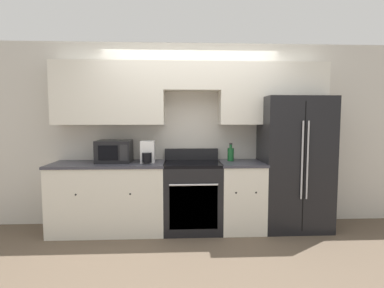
{
  "coord_description": "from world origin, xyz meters",
  "views": [
    {
      "loc": [
        -0.19,
        -3.71,
        1.52
      ],
      "look_at": [
        -0.0,
        0.31,
        1.19
      ],
      "focal_mm": 28.0,
      "sensor_mm": 36.0,
      "label": 1
    }
  ],
  "objects_px": {
    "microwave": "(114,151)",
    "bottle": "(231,154)",
    "oven_range": "(192,196)",
    "refrigerator": "(293,163)"
  },
  "relations": [
    {
      "from": "microwave",
      "to": "bottle",
      "type": "distance_m",
      "value": 1.61
    },
    {
      "from": "bottle",
      "to": "oven_range",
      "type": "bearing_deg",
      "value": -167.72
    },
    {
      "from": "oven_range",
      "to": "microwave",
      "type": "bearing_deg",
      "value": 176.2
    },
    {
      "from": "oven_range",
      "to": "refrigerator",
      "type": "relative_size",
      "value": 0.6
    },
    {
      "from": "refrigerator",
      "to": "microwave",
      "type": "height_order",
      "value": "refrigerator"
    },
    {
      "from": "refrigerator",
      "to": "microwave",
      "type": "bearing_deg",
      "value": 179.34
    },
    {
      "from": "bottle",
      "to": "microwave",
      "type": "bearing_deg",
      "value": -178.29
    },
    {
      "from": "oven_range",
      "to": "bottle",
      "type": "bearing_deg",
      "value": 12.28
    },
    {
      "from": "oven_range",
      "to": "refrigerator",
      "type": "height_order",
      "value": "refrigerator"
    },
    {
      "from": "refrigerator",
      "to": "bottle",
      "type": "height_order",
      "value": "refrigerator"
    }
  ]
}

